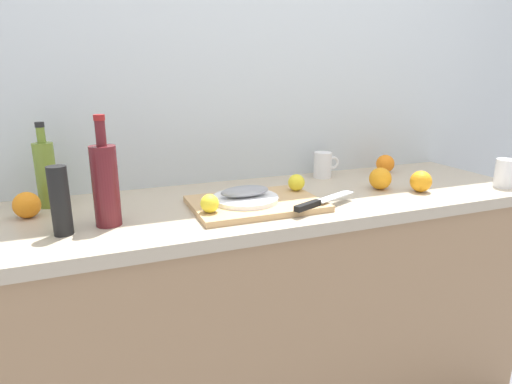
# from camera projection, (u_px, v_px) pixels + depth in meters

# --- Properties ---
(back_wall) EXTENTS (3.20, 0.05, 2.50)m
(back_wall) POSITION_uv_depth(u_px,v_px,m) (240.00, 93.00, 1.72)
(back_wall) COLOR silver
(back_wall) RESTS_ON ground_plane
(kitchen_counter) EXTENTS (2.00, 0.60, 0.90)m
(kitchen_counter) POSITION_uv_depth(u_px,v_px,m) (271.00, 311.00, 1.64)
(kitchen_counter) COLOR #9E7A56
(kitchen_counter) RESTS_ON ground_plane
(cutting_board) EXTENTS (0.42, 0.30, 0.02)m
(cutting_board) POSITION_uv_depth(u_px,v_px,m) (256.00, 204.00, 1.42)
(cutting_board) COLOR tan
(cutting_board) RESTS_ON kitchen_counter
(white_plate) EXTENTS (0.22, 0.22, 0.01)m
(white_plate) POSITION_uv_depth(u_px,v_px,m) (245.00, 199.00, 1.41)
(white_plate) COLOR white
(white_plate) RESTS_ON cutting_board
(fish_fillet) EXTENTS (0.17, 0.07, 0.04)m
(fish_fillet) POSITION_uv_depth(u_px,v_px,m) (245.00, 191.00, 1.41)
(fish_fillet) COLOR gray
(fish_fillet) RESTS_ON white_plate
(chef_knife) EXTENTS (0.28, 0.14, 0.02)m
(chef_knife) POSITION_uv_depth(u_px,v_px,m) (318.00, 202.00, 1.37)
(chef_knife) COLOR silver
(chef_knife) RESTS_ON cutting_board
(lemon_0) EXTENTS (0.06, 0.06, 0.06)m
(lemon_0) POSITION_uv_depth(u_px,v_px,m) (296.00, 182.00, 1.53)
(lemon_0) COLOR yellow
(lemon_0) RESTS_ON cutting_board
(lemon_1) EXTENTS (0.06, 0.06, 0.06)m
(lemon_1) POSITION_uv_depth(u_px,v_px,m) (210.00, 203.00, 1.29)
(lemon_1) COLOR yellow
(lemon_1) RESTS_ON cutting_board
(olive_oil_bottle) EXTENTS (0.06, 0.06, 0.28)m
(olive_oil_bottle) POSITION_uv_depth(u_px,v_px,m) (46.00, 173.00, 1.39)
(olive_oil_bottle) COLOR olive
(olive_oil_bottle) RESTS_ON kitchen_counter
(wine_bottle) EXTENTS (0.07, 0.07, 0.32)m
(wine_bottle) POSITION_uv_depth(u_px,v_px,m) (105.00, 183.00, 1.22)
(wine_bottle) COLOR #59191E
(wine_bottle) RESTS_ON kitchen_counter
(coffee_mug_0) EXTENTS (0.12, 0.08, 0.11)m
(coffee_mug_0) POSITION_uv_depth(u_px,v_px,m) (506.00, 173.00, 1.65)
(coffee_mug_0) COLOR white
(coffee_mug_0) RESTS_ON kitchen_counter
(coffee_mug_1) EXTENTS (0.11, 0.07, 0.11)m
(coffee_mug_1) POSITION_uv_depth(u_px,v_px,m) (323.00, 165.00, 1.81)
(coffee_mug_1) COLOR white
(coffee_mug_1) RESTS_ON kitchen_counter
(orange_0) EXTENTS (0.08, 0.08, 0.08)m
(orange_0) POSITION_uv_depth(u_px,v_px,m) (380.00, 179.00, 1.62)
(orange_0) COLOR orange
(orange_0) RESTS_ON kitchen_counter
(orange_1) EXTENTS (0.08, 0.08, 0.08)m
(orange_1) POSITION_uv_depth(u_px,v_px,m) (27.00, 205.00, 1.30)
(orange_1) COLOR orange
(orange_1) RESTS_ON kitchen_counter
(orange_2) EXTENTS (0.08, 0.08, 0.08)m
(orange_2) POSITION_uv_depth(u_px,v_px,m) (421.00, 181.00, 1.59)
(orange_2) COLOR orange
(orange_2) RESTS_ON kitchen_counter
(orange_3) EXTENTS (0.08, 0.08, 0.08)m
(orange_3) POSITION_uv_depth(u_px,v_px,m) (385.00, 164.00, 1.90)
(orange_3) COLOR orange
(orange_3) RESTS_ON kitchen_counter
(pepper_mill) EXTENTS (0.05, 0.05, 0.19)m
(pepper_mill) POSITION_uv_depth(u_px,v_px,m) (60.00, 201.00, 1.15)
(pepper_mill) COLOR black
(pepper_mill) RESTS_ON kitchen_counter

